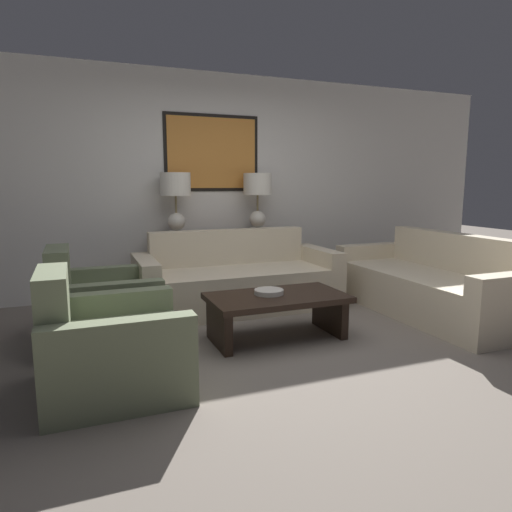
{
  "coord_description": "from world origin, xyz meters",
  "views": [
    {
      "loc": [
        -1.59,
        -3.14,
        1.34
      ],
      "look_at": [
        -0.0,
        0.86,
        0.65
      ],
      "focal_mm": 32.0,
      "sensor_mm": 36.0,
      "label": 1
    }
  ],
  "objects": [
    {
      "name": "back_wall",
      "position": [
        0.0,
        2.38,
        1.33
      ],
      "size": [
        8.13,
        0.12,
        2.65
      ],
      "color": "silver",
      "rests_on": "ground_plane"
    },
    {
      "name": "console_table",
      "position": [
        0.0,
        2.1,
        0.39
      ],
      "size": [
        1.54,
        0.39,
        0.77
      ],
      "color": "brown",
      "rests_on": "ground_plane"
    },
    {
      "name": "table_lamp_right",
      "position": [
        0.51,
        2.1,
        1.23
      ],
      "size": [
        0.35,
        0.35,
        0.69
      ],
      "color": "silver",
      "rests_on": "console_table"
    },
    {
      "name": "couch_by_side",
      "position": [
        1.79,
        0.48,
        0.28
      ],
      "size": [
        0.89,
        2.14,
        0.82
      ],
      "color": "beige",
      "rests_on": "ground_plane"
    },
    {
      "name": "armchair_near_back_wall",
      "position": [
        -1.44,
        0.86,
        0.28
      ],
      "size": [
        0.88,
        0.87,
        0.82
      ],
      "color": "#707A5B",
      "rests_on": "ground_plane"
    },
    {
      "name": "table_lamp_left",
      "position": [
        -0.51,
        2.1,
        1.23
      ],
      "size": [
        0.35,
        0.35,
        0.69
      ],
      "color": "silver",
      "rests_on": "console_table"
    },
    {
      "name": "armchair_near_camera",
      "position": [
        -1.44,
        -0.18,
        0.28
      ],
      "size": [
        0.88,
        0.87,
        0.82
      ],
      "color": "#707A5B",
      "rests_on": "ground_plane"
    },
    {
      "name": "couch_by_back_wall",
      "position": [
        0.0,
        1.43,
        0.28
      ],
      "size": [
        2.14,
        0.89,
        0.82
      ],
      "color": "beige",
      "rests_on": "ground_plane"
    },
    {
      "name": "ground_plane",
      "position": [
        0.0,
        0.0,
        0.0
      ],
      "size": [
        20.0,
        20.0,
        0.0
      ],
      "primitive_type": "plane",
      "color": "slate"
    },
    {
      "name": "coffee_table",
      "position": [
        -0.02,
        0.34,
        0.29
      ],
      "size": [
        1.18,
        0.66,
        0.39
      ],
      "color": "black",
      "rests_on": "ground_plane"
    },
    {
      "name": "decorative_bowl",
      "position": [
        -0.07,
        0.39,
        0.41
      ],
      "size": [
        0.25,
        0.25,
        0.04
      ],
      "color": "beige",
      "rests_on": "coffee_table"
    }
  ]
}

